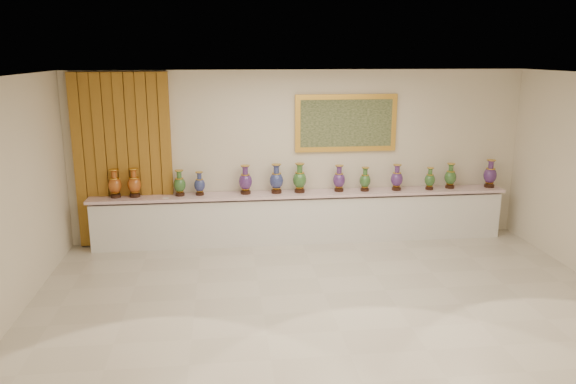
# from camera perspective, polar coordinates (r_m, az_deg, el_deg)

# --- Properties ---
(ground) EXTENTS (8.00, 8.00, 0.00)m
(ground) POSITION_cam_1_polar(r_m,az_deg,el_deg) (8.00, 3.65, -10.23)
(ground) COLOR beige
(ground) RESTS_ON ground
(room) EXTENTS (8.00, 8.00, 8.00)m
(room) POSITION_cam_1_polar(r_m,az_deg,el_deg) (9.82, -12.86, 3.74)
(room) COLOR beige
(room) RESTS_ON ground
(counter) EXTENTS (7.28, 0.48, 0.90)m
(counter) POSITION_cam_1_polar(r_m,az_deg,el_deg) (9.95, 1.36, -2.62)
(counter) COLOR white
(counter) RESTS_ON ground
(vase_0) EXTENTS (0.25, 0.25, 0.49)m
(vase_0) POSITION_cam_1_polar(r_m,az_deg,el_deg) (9.87, -17.18, 0.70)
(vase_0) COLOR #32190E
(vase_0) RESTS_ON counter
(vase_1) EXTENTS (0.24, 0.24, 0.49)m
(vase_1) POSITION_cam_1_polar(r_m,az_deg,el_deg) (9.82, -15.35, 0.77)
(vase_1) COLOR #32190E
(vase_1) RESTS_ON counter
(vase_2) EXTENTS (0.24, 0.24, 0.45)m
(vase_2) POSITION_cam_1_polar(r_m,az_deg,el_deg) (9.73, -10.96, 0.78)
(vase_2) COLOR #32190E
(vase_2) RESTS_ON counter
(vase_3) EXTENTS (0.24, 0.24, 0.41)m
(vase_3) POSITION_cam_1_polar(r_m,az_deg,el_deg) (9.72, -8.97, 0.74)
(vase_3) COLOR #32190E
(vase_3) RESTS_ON counter
(vase_4) EXTENTS (0.30, 0.30, 0.50)m
(vase_4) POSITION_cam_1_polar(r_m,az_deg,el_deg) (9.70, -4.35, 1.11)
(vase_4) COLOR #32190E
(vase_4) RESTS_ON counter
(vase_5) EXTENTS (0.28, 0.28, 0.51)m
(vase_5) POSITION_cam_1_polar(r_m,az_deg,el_deg) (9.73, -1.18, 1.22)
(vase_5) COLOR #32190E
(vase_5) RESTS_ON counter
(vase_6) EXTENTS (0.31, 0.31, 0.52)m
(vase_6) POSITION_cam_1_polar(r_m,az_deg,el_deg) (9.78, 1.19, 1.29)
(vase_6) COLOR #32190E
(vase_6) RESTS_ON counter
(vase_7) EXTENTS (0.23, 0.23, 0.47)m
(vase_7) POSITION_cam_1_polar(r_m,az_deg,el_deg) (9.91, 5.21, 1.27)
(vase_7) COLOR #32190E
(vase_7) RESTS_ON counter
(vase_8) EXTENTS (0.20, 0.20, 0.43)m
(vase_8) POSITION_cam_1_polar(r_m,az_deg,el_deg) (9.98, 7.83, 1.18)
(vase_8) COLOR #32190E
(vase_8) RESTS_ON counter
(vase_9) EXTENTS (0.28, 0.28, 0.46)m
(vase_9) POSITION_cam_1_polar(r_m,az_deg,el_deg) (10.13, 10.99, 1.34)
(vase_9) COLOR #32190E
(vase_9) RESTS_ON counter
(vase_10) EXTENTS (0.23, 0.23, 0.40)m
(vase_10) POSITION_cam_1_polar(r_m,az_deg,el_deg) (10.32, 14.21, 1.23)
(vase_10) COLOR #32190E
(vase_10) RESTS_ON counter
(vase_11) EXTENTS (0.23, 0.23, 0.45)m
(vase_11) POSITION_cam_1_polar(r_m,az_deg,el_deg) (10.51, 16.17, 1.47)
(vase_11) COLOR #32190E
(vase_11) RESTS_ON counter
(vase_12) EXTENTS (0.25, 0.25, 0.51)m
(vase_12) POSITION_cam_1_polar(r_m,az_deg,el_deg) (10.80, 19.84, 1.64)
(vase_12) COLOR #32190E
(vase_12) RESTS_ON counter
(label_card) EXTENTS (0.10, 0.06, 0.00)m
(label_card) POSITION_cam_1_polar(r_m,az_deg,el_deg) (9.65, -12.31, -0.60)
(label_card) COLOR white
(label_card) RESTS_ON counter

